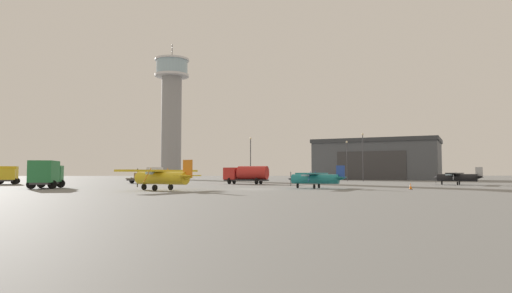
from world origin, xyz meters
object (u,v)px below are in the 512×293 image
(truck_flatbed_white, at_px, (150,175))
(truck_fuel_tanker_red, at_px, (247,174))
(airplane_black, at_px, (458,177))
(light_post_east, at_px, (347,157))
(airplane_yellow, at_px, (162,176))
(traffic_cone_near_left, at_px, (411,186))
(truck_box_green, at_px, (46,173))
(light_post_north, at_px, (251,155))
(control_tower, at_px, (172,109))
(airplane_teal, at_px, (316,178))
(truck_box_yellow, at_px, (8,174))
(light_post_west, at_px, (363,153))

(truck_flatbed_white, bearing_deg, truck_fuel_tanker_red, -78.09)
(airplane_black, xyz_separation_m, light_post_east, (-7.40, 31.54, 3.97))
(airplane_yellow, bearing_deg, traffic_cone_near_left, -141.93)
(truck_box_green, bearing_deg, light_post_north, -40.04)
(control_tower, distance_m, light_post_north, 35.25)
(airplane_black, bearing_deg, light_post_north, -9.99)
(traffic_cone_near_left, bearing_deg, truck_box_green, 170.35)
(control_tower, xyz_separation_m, airplane_black, (47.86, -57.43, -17.67))
(airplane_teal, relative_size, truck_fuel_tanker_red, 1.15)
(light_post_east, bearing_deg, control_tower, 147.39)
(control_tower, xyz_separation_m, truck_fuel_tanker_red, (16.71, -49.59, -17.27))
(control_tower, distance_m, traffic_cone_near_left, 83.12)
(airplane_teal, distance_m, light_post_east, 47.26)
(control_tower, height_order, traffic_cone_near_left, control_tower)
(airplane_yellow, height_order, traffic_cone_near_left, airplane_yellow)
(airplane_teal, xyz_separation_m, truck_box_yellow, (-44.35, 22.45, 0.35))
(light_post_north, bearing_deg, airplane_black, -47.40)
(airplane_yellow, xyz_separation_m, truck_box_yellow, (-27.09, 26.91, 0.13))
(light_post_west, bearing_deg, light_post_east, 122.28)
(control_tower, distance_m, airplane_black, 76.82)
(truck_fuel_tanker_red, bearing_deg, light_post_north, -71.05)
(truck_box_yellow, bearing_deg, truck_fuel_tanker_red, 68.81)
(control_tower, distance_m, truck_flatbed_white, 45.33)
(airplane_black, distance_m, truck_flatbed_white, 50.05)
(airplane_black, distance_m, truck_box_green, 56.76)
(truck_box_green, xyz_separation_m, light_post_west, (50.89, 37.41, 4.18))
(control_tower, relative_size, airplane_black, 4.63)
(control_tower, height_order, airplane_yellow, control_tower)
(truck_box_green, distance_m, light_post_west, 63.30)
(truck_flatbed_white, xyz_separation_m, traffic_cone_near_left, (32.70, -32.20, -0.99))
(truck_flatbed_white, bearing_deg, truck_box_green, -161.08)
(truck_fuel_tanker_red, xyz_separation_m, truck_box_green, (-24.80, -17.40, 0.13))
(light_post_north, bearing_deg, light_post_east, 1.17)
(airplane_yellow, relative_size, light_post_north, 1.00)
(truck_box_yellow, height_order, light_post_west, light_post_west)
(airplane_teal, bearing_deg, truck_fuel_tanker_red, -42.57)
(airplane_yellow, xyz_separation_m, airplane_black, (41.73, 16.81, -0.22))
(airplane_black, distance_m, truck_fuel_tanker_red, 32.13)
(airplane_black, relative_size, light_post_east, 0.90)
(truck_flatbed_white, relative_size, light_post_east, 0.75)
(control_tower, distance_m, airplane_yellow, 76.51)
(airplane_teal, bearing_deg, truck_flatbed_white, -21.40)
(truck_box_green, distance_m, light_post_north, 49.14)
(truck_flatbed_white, bearing_deg, airplane_yellow, -132.47)
(truck_fuel_tanker_red, bearing_deg, airplane_teal, 133.49)
(light_post_east, height_order, light_post_north, light_post_north)
(airplane_yellow, bearing_deg, truck_box_yellow, -7.30)
(truck_flatbed_white, height_order, truck_box_yellow, truck_box_yellow)
(airplane_teal, relative_size, light_post_west, 0.83)
(airplane_teal, bearing_deg, truck_box_green, 24.05)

